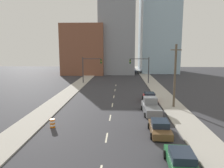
{
  "coord_description": "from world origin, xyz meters",
  "views": [
    {
      "loc": [
        1.47,
        -6.74,
        8.55
      ],
      "look_at": [
        -0.37,
        32.75,
        2.2
      ],
      "focal_mm": 35.0,
      "sensor_mm": 36.0,
      "label": 1
    }
  ],
  "objects_px": {
    "sedan_brown": "(160,128)",
    "utility_pole_right_mid": "(175,76)",
    "sedan_green": "(182,161)",
    "traffic_signal_right": "(143,67)",
    "sedan_red": "(150,97)",
    "traffic_barrel": "(52,123)",
    "traffic_signal_left": "(88,66)",
    "pickup_truck_gray": "(151,107)"
  },
  "relations": [
    {
      "from": "sedan_brown",
      "to": "sedan_red",
      "type": "relative_size",
      "value": 1.02
    },
    {
      "from": "sedan_green",
      "to": "traffic_signal_right",
      "type": "bearing_deg",
      "value": 91.21
    },
    {
      "from": "traffic_signal_left",
      "to": "traffic_barrel",
      "type": "distance_m",
      "value": 31.66
    },
    {
      "from": "traffic_signal_right",
      "to": "traffic_barrel",
      "type": "height_order",
      "value": "traffic_signal_right"
    },
    {
      "from": "utility_pole_right_mid",
      "to": "pickup_truck_gray",
      "type": "relative_size",
      "value": 1.66
    },
    {
      "from": "traffic_signal_left",
      "to": "traffic_signal_right",
      "type": "height_order",
      "value": "same"
    },
    {
      "from": "utility_pole_right_mid",
      "to": "sedan_red",
      "type": "height_order",
      "value": "utility_pole_right_mid"
    },
    {
      "from": "traffic_barrel",
      "to": "sedan_red",
      "type": "distance_m",
      "value": 17.6
    },
    {
      "from": "traffic_signal_right",
      "to": "traffic_barrel",
      "type": "relative_size",
      "value": 6.91
    },
    {
      "from": "sedan_brown",
      "to": "sedan_red",
      "type": "height_order",
      "value": "sedan_red"
    },
    {
      "from": "sedan_brown",
      "to": "sedan_red",
      "type": "bearing_deg",
      "value": 88.92
    },
    {
      "from": "traffic_barrel",
      "to": "sedan_brown",
      "type": "xyz_separation_m",
      "value": [
        11.5,
        -1.29,
        0.17
      ]
    },
    {
      "from": "utility_pole_right_mid",
      "to": "traffic_barrel",
      "type": "height_order",
      "value": "utility_pole_right_mid"
    },
    {
      "from": "traffic_barrel",
      "to": "sedan_brown",
      "type": "distance_m",
      "value": 11.57
    },
    {
      "from": "pickup_truck_gray",
      "to": "sedan_red",
      "type": "distance_m",
      "value": 6.73
    },
    {
      "from": "sedan_green",
      "to": "pickup_truck_gray",
      "type": "bearing_deg",
      "value": 94.13
    },
    {
      "from": "traffic_signal_left",
      "to": "sedan_brown",
      "type": "height_order",
      "value": "traffic_signal_left"
    },
    {
      "from": "traffic_signal_left",
      "to": "traffic_signal_right",
      "type": "xyz_separation_m",
      "value": [
        13.64,
        0.0,
        0.0
      ]
    },
    {
      "from": "utility_pole_right_mid",
      "to": "sedan_red",
      "type": "xyz_separation_m",
      "value": [
        -3.09,
        3.63,
        -4.06
      ]
    },
    {
      "from": "sedan_green",
      "to": "sedan_brown",
      "type": "relative_size",
      "value": 1.05
    },
    {
      "from": "traffic_signal_left",
      "to": "pickup_truck_gray",
      "type": "height_order",
      "value": "traffic_signal_left"
    },
    {
      "from": "traffic_signal_left",
      "to": "sedan_green",
      "type": "relative_size",
      "value": 1.35
    },
    {
      "from": "sedan_green",
      "to": "traffic_barrel",
      "type": "bearing_deg",
      "value": 148.91
    },
    {
      "from": "traffic_barrel",
      "to": "traffic_signal_left",
      "type": "bearing_deg",
      "value": 91.52
    },
    {
      "from": "sedan_green",
      "to": "sedan_brown",
      "type": "bearing_deg",
      "value": 96.22
    },
    {
      "from": "sedan_brown",
      "to": "utility_pole_right_mid",
      "type": "bearing_deg",
      "value": 71.71
    },
    {
      "from": "traffic_signal_right",
      "to": "pickup_truck_gray",
      "type": "bearing_deg",
      "value": -92.88
    },
    {
      "from": "traffic_barrel",
      "to": "pickup_truck_gray",
      "type": "distance_m",
      "value": 13.0
    },
    {
      "from": "traffic_signal_right",
      "to": "sedan_red",
      "type": "height_order",
      "value": "traffic_signal_right"
    },
    {
      "from": "traffic_signal_left",
      "to": "utility_pole_right_mid",
      "type": "bearing_deg",
      "value": -54.23
    },
    {
      "from": "traffic_signal_right",
      "to": "utility_pole_right_mid",
      "type": "xyz_separation_m",
      "value": [
        2.46,
        -22.35,
        0.46
      ]
    },
    {
      "from": "sedan_green",
      "to": "pickup_truck_gray",
      "type": "height_order",
      "value": "pickup_truck_gray"
    },
    {
      "from": "utility_pole_right_mid",
      "to": "sedan_green",
      "type": "height_order",
      "value": "utility_pole_right_mid"
    },
    {
      "from": "sedan_brown",
      "to": "traffic_signal_right",
      "type": "bearing_deg",
      "value": 89.45
    },
    {
      "from": "utility_pole_right_mid",
      "to": "traffic_signal_right",
      "type": "bearing_deg",
      "value": 96.29
    },
    {
      "from": "traffic_signal_right",
      "to": "sedan_green",
      "type": "distance_m",
      "value": 39.52
    },
    {
      "from": "traffic_barrel",
      "to": "sedan_brown",
      "type": "height_order",
      "value": "sedan_brown"
    },
    {
      "from": "traffic_signal_left",
      "to": "sedan_brown",
      "type": "relative_size",
      "value": 1.42
    },
    {
      "from": "traffic_signal_left",
      "to": "traffic_barrel",
      "type": "relative_size",
      "value": 6.91
    },
    {
      "from": "traffic_signal_right",
      "to": "traffic_barrel",
      "type": "distance_m",
      "value": 34.14
    },
    {
      "from": "traffic_signal_right",
      "to": "sedan_red",
      "type": "bearing_deg",
      "value": -91.9
    },
    {
      "from": "traffic_signal_left",
      "to": "pickup_truck_gray",
      "type": "distance_m",
      "value": 28.47
    }
  ]
}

